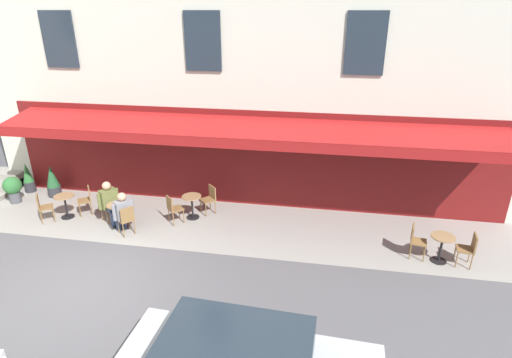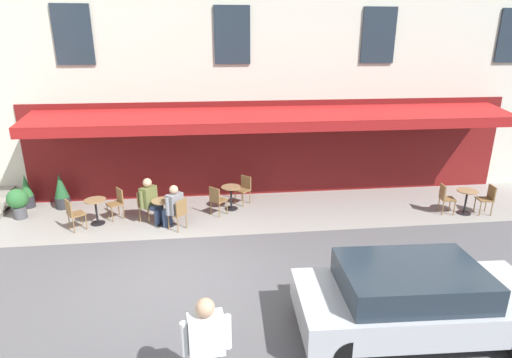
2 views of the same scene
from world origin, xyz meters
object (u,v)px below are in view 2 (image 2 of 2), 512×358
at_px(cafe_chair_wicker_kerbside, 445,196).
at_px(cafe_table_streetside, 96,208).
at_px(cafe_table_far_end, 231,194).
at_px(potted_plant_entrance_left, 18,201).
at_px(cafe_chair_wicker_by_window, 73,212).
at_px(seated_patron_in_grey, 173,205).
at_px(cafe_chair_wicker_corner_left, 179,212).
at_px(cafe_chair_wicker_under_awning, 244,187).
at_px(potted_plant_by_steps, 61,192).
at_px(seated_companion_in_olive, 151,199).
at_px(walking_pedestrian_in_white, 207,343).
at_px(cafe_chair_wicker_facing_street, 488,197).
at_px(cafe_table_mid_terrace, 163,209).
at_px(potted_plant_entrance_right, 27,191).
at_px(cafe_chair_wicker_corner_right, 217,198).
at_px(cafe_table_near_entrance, 466,199).
at_px(cafe_chair_wicker_near_door, 117,201).
at_px(cafe_chair_wicker_back_row, 145,203).
at_px(parked_car_silver, 416,298).

bearing_deg(cafe_chair_wicker_kerbside, cafe_table_streetside, -2.42).
relative_size(cafe_table_far_end, potted_plant_entrance_left, 0.81).
relative_size(cafe_chair_wicker_by_window, seated_patron_in_grey, 0.71).
bearing_deg(cafe_chair_wicker_corner_left, cafe_chair_wicker_under_awning, -137.96).
height_order(cafe_chair_wicker_under_awning, potted_plant_by_steps, potted_plant_by_steps).
distance_m(seated_companion_in_olive, walking_pedestrian_in_white, 6.68).
relative_size(cafe_chair_wicker_facing_street, seated_patron_in_grey, 0.71).
height_order(seated_patron_in_grey, seated_companion_in_olive, seated_companion_in_olive).
xyz_separation_m(cafe_chair_wicker_under_awning, seated_companion_in_olive, (2.80, 1.14, 0.16)).
bearing_deg(seated_patron_in_grey, cafe_table_mid_terrace, -39.79).
xyz_separation_m(cafe_chair_wicker_corner_left, seated_patron_in_grey, (0.16, -0.14, 0.15)).
height_order(walking_pedestrian_in_white, potted_plant_entrance_right, walking_pedestrian_in_white).
distance_m(cafe_chair_wicker_facing_street, cafe_chair_wicker_kerbside, 1.26).
xyz_separation_m(cafe_chair_wicker_corner_right, potted_plant_entrance_left, (5.83, -0.47, -0.01)).
height_order(cafe_chair_wicker_corner_right, seated_companion_in_olive, seated_companion_in_olive).
bearing_deg(cafe_table_streetside, cafe_table_far_end, -170.53).
bearing_deg(potted_plant_entrance_left, seated_patron_in_grey, 165.12).
xyz_separation_m(cafe_table_near_entrance, cafe_chair_wicker_corner_right, (7.52, -0.76, 0.06)).
bearing_deg(cafe_chair_wicker_by_window, cafe_chair_wicker_kerbside, 179.68).
relative_size(cafe_chair_wicker_kerbside, cafe_chair_wicker_near_door, 1.00).
distance_m(cafe_chair_wicker_facing_street, walking_pedestrian_in_white, 10.31).
distance_m(cafe_chair_wicker_near_door, seated_companion_in_olive, 1.12).
bearing_deg(potted_plant_entrance_right, cafe_chair_wicker_corner_left, 155.27).
distance_m(potted_plant_by_steps, potted_plant_entrance_right, 1.12).
relative_size(cafe_chair_wicker_back_row, potted_plant_entrance_left, 0.99).
distance_m(seated_patron_in_grey, potted_plant_entrance_right, 5.15).
xyz_separation_m(cafe_chair_wicker_facing_street, parked_car_silver, (4.79, 4.83, 0.16)).
relative_size(cafe_chair_wicker_by_window, cafe_table_far_end, 1.21).
height_order(cafe_table_streetside, walking_pedestrian_in_white, walking_pedestrian_in_white).
bearing_deg(cafe_table_near_entrance, potted_plant_entrance_right, -8.92).
xyz_separation_m(cafe_chair_wicker_kerbside, cafe_chair_wicker_corner_right, (6.90, -0.65, 0.00)).
bearing_deg(cafe_chair_wicker_back_row, cafe_chair_wicker_near_door, -18.15).
distance_m(cafe_chair_wicker_corner_left, cafe_chair_wicker_corner_right, 1.39).
bearing_deg(cafe_table_streetside, cafe_chair_wicker_corner_right, -176.54).
distance_m(cafe_chair_wicker_back_row, cafe_table_streetside, 1.38).
xyz_separation_m(cafe_chair_wicker_corner_left, potted_plant_entrance_left, (4.76, -1.36, -0.01)).
relative_size(cafe_table_far_end, seated_companion_in_olive, 0.57).
height_order(cafe_chair_wicker_facing_street, cafe_chair_wicker_corner_right, same).
xyz_separation_m(seated_companion_in_olive, potted_plant_entrance_left, (3.93, -0.72, -0.17)).
bearing_deg(walking_pedestrian_in_white, cafe_chair_wicker_back_row, -74.95).
bearing_deg(cafe_chair_wicker_back_row, cafe_chair_wicker_by_window, 13.57).
distance_m(cafe_chair_wicker_corner_left, walking_pedestrian_in_white, 5.91).
bearing_deg(cafe_chair_wicker_facing_street, cafe_chair_wicker_back_row, -3.98).
bearing_deg(potted_plant_entrance_left, cafe_chair_wicker_corner_left, 164.07).
relative_size(cafe_chair_wicker_facing_street, walking_pedestrian_in_white, 0.53).
height_order(cafe_chair_wicker_back_row, seated_companion_in_olive, seated_companion_in_olive).
xyz_separation_m(cafe_table_mid_terrace, cafe_chair_wicker_corner_left, (-0.49, 0.40, 0.06)).
distance_m(cafe_chair_wicker_under_awning, potted_plant_entrance_left, 6.75).
bearing_deg(cafe_table_streetside, walking_pedestrian_in_white, 115.76).
bearing_deg(potted_plant_by_steps, cafe_table_near_entrance, 171.14).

